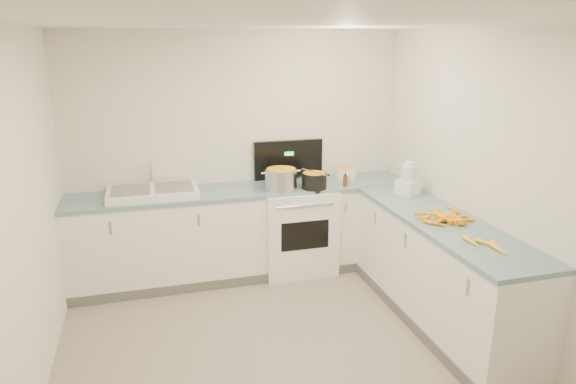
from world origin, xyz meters
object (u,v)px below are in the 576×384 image
object	(u,v)px
mixing_bowl	(346,173)
extract_bottle	(345,181)
steel_pot	(281,180)
sink	(153,192)
food_processor	(408,181)
black_pot	(314,182)
stove	(296,227)
spice_jar	(348,180)

from	to	relation	value
mixing_bowl	extract_bottle	world-z (taller)	mixing_bowl
extract_bottle	mixing_bowl	bearing A→B (deg)	67.41
steel_pot	extract_bottle	bearing A→B (deg)	-4.63
sink	extract_bottle	size ratio (longest dim) A/B	7.77
mixing_bowl	food_processor	size ratio (longest dim) A/B	0.75
black_pot	food_processor	world-z (taller)	food_processor
steel_pot	black_pot	size ratio (longest dim) A/B	1.27
stove	mixing_bowl	size ratio (longest dim) A/B	5.51
sink	steel_pot	size ratio (longest dim) A/B	2.68
sink	food_processor	xyz separation A→B (m)	(2.40, -0.65, 0.10)
steel_pot	mixing_bowl	bearing A→B (deg)	17.52
sink	food_processor	world-z (taller)	food_processor
mixing_bowl	stove	bearing A→B (deg)	-168.57
sink	steel_pot	world-z (taller)	sink
extract_bottle	spice_jar	distance (m)	0.08
steel_pot	food_processor	xyz separation A→B (m)	(1.15, -0.50, 0.04)
steel_pot	spice_jar	size ratio (longest dim) A/B	3.47
stove	extract_bottle	distance (m)	0.73
food_processor	steel_pot	bearing A→B (deg)	156.49
spice_jar	food_processor	xyz separation A→B (m)	(0.43, -0.50, 0.09)
spice_jar	stove	bearing A→B (deg)	166.30
mixing_bowl	black_pot	bearing A→B (deg)	-147.52
sink	food_processor	size ratio (longest dim) A/B	2.62
steel_pot	black_pot	bearing A→B (deg)	-7.15
black_pot	extract_bottle	world-z (taller)	black_pot
spice_jar	food_processor	bearing A→B (deg)	-49.58
stove	extract_bottle	xyz separation A→B (m)	(0.48, -0.18, 0.52)
mixing_bowl	spice_jar	size ratio (longest dim) A/B	2.67
steel_pot	mixing_bowl	world-z (taller)	steel_pot
stove	mixing_bowl	world-z (taller)	stove
sink	extract_bottle	distance (m)	1.94
sink	food_processor	bearing A→B (deg)	-15.02
food_processor	black_pot	bearing A→B (deg)	150.61
mixing_bowl	spice_jar	bearing A→B (deg)	-107.09
sink	steel_pot	xyz separation A→B (m)	(1.26, -0.15, 0.06)
black_pot	mixing_bowl	bearing A→B (deg)	32.48
sink	steel_pot	distance (m)	1.27
sink	mixing_bowl	distance (m)	2.06
steel_pot	extract_bottle	distance (m)	0.67
extract_bottle	food_processor	size ratio (longest dim) A/B	0.34
spice_jar	food_processor	world-z (taller)	food_processor
steel_pot	mixing_bowl	distance (m)	0.84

